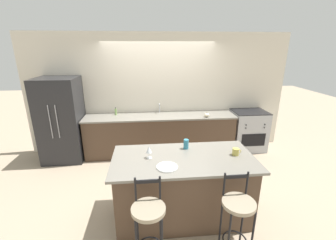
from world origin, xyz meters
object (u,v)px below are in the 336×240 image
Objects in this scene: tumbler_cup at (186,144)px; bar_stool_near at (149,219)px; oven_range at (248,130)px; soap_bottle at (116,112)px; refrigerator at (62,120)px; dinner_plate at (167,167)px; bar_stool_far at (237,213)px; wine_glass at (149,150)px; coffee_mug at (236,152)px; pumpkin_decoration at (207,115)px.

bar_stool_near is at bearing -119.73° from tumbler_cup.
bar_stool_near is (-2.42, -2.85, 0.14)m from oven_range.
soap_bottle is (-1.26, 1.96, -0.03)m from tumbler_cup.
refrigerator reaches higher than dinner_plate.
oven_range is at bearing 63.47° from bar_stool_far.
tumbler_cup is (0.55, 0.24, -0.05)m from wine_glass.
wine_glass is (-2.39, -2.08, 0.59)m from oven_range.
dinner_plate is 1.89× the size of tumbler_cup.
bar_stool_near is at bearing -77.03° from soap_bottle.
coffee_mug is 1.87m from pumpkin_decoration.
oven_range is 3.23m from dinner_plate.
coffee_mug reaches higher than dinner_plate.
wine_glass reaches higher than bar_stool_near.
refrigerator reaches higher than tumbler_cup.
dinner_plate is 1.54× the size of soap_bottle.
oven_range is at bearing 44.88° from tumbler_cup.
wine_glass is at bearing 141.49° from bar_stool_far.
soap_bottle is (-0.68, 2.97, 0.38)m from bar_stool_near.
soap_bottle reaches higher than bar_stool_far.
wine_glass is at bearing 128.96° from dinner_plate.
coffee_mug is at bearing -49.26° from soap_bottle.
tumbler_cup is (0.33, 0.52, 0.06)m from dinner_plate.
pumpkin_decoration is at bearing 82.95° from bar_stool_far.
dinner_plate is at bearing -132.76° from oven_range.
soap_bottle is at bearing 110.65° from dinner_plate.
refrigerator reaches higher than pumpkin_decoration.
pumpkin_decoration is at bearing 63.11° from dinner_plate.
coffee_mug is (0.24, 0.74, 0.38)m from bar_stool_far.
refrigerator is 3.66m from coffee_mug.
pumpkin_decoration reaches higher than dinner_plate.
bar_stool_near reaches higher than pumpkin_decoration.
coffee_mug is (1.23, 0.74, 0.38)m from bar_stool_near.
tumbler_cup reaches higher than pumpkin_decoration.
bar_stool_far is (-1.42, -2.85, 0.14)m from oven_range.
soap_bottle is at bearing 107.93° from wine_glass.
refrigerator is at bearing 132.08° from dinner_plate.
bar_stool_far is 1.32m from wine_glass.
bar_stool_near and bar_stool_far have the same top height.
wine_glass is 2.31m from soap_bottle.
bar_stool_near reaches higher than dinner_plate.
soap_bottle is (-1.92, 2.23, -0.01)m from coffee_mug.
pumpkin_decoration is (1.07, 2.12, 0.01)m from dinner_plate.
bar_stool_near is 1.00× the size of bar_stool_far.
soap_bottle reaches higher than pumpkin_decoration.
coffee_mug is 0.72× the size of soap_bottle.
dinner_plate is (0.25, 0.50, 0.34)m from bar_stool_near.
bar_stool_near is 5.96× the size of soap_bottle.
dinner_plate is at bearing -116.89° from pumpkin_decoration.
soap_bottle is (-0.71, 2.20, -0.08)m from wine_glass.
tumbler_cup is at bearing -135.12° from oven_range.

